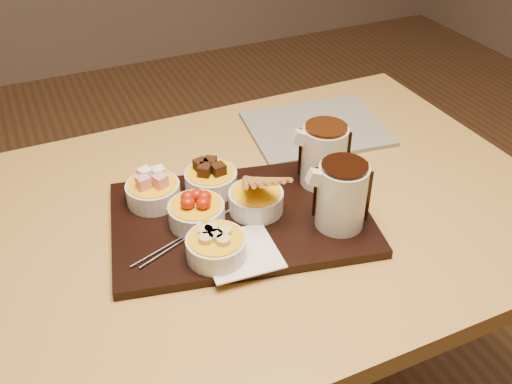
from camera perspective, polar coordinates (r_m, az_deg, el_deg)
name	(u,v)px	position (r m, az deg, el deg)	size (l,w,h in m)	color
dining_table	(242,249)	(1.14, -1.41, -5.71)	(1.20, 0.80, 0.75)	#BA9145
serving_board	(241,219)	(1.04, -1.51, -2.69)	(0.46, 0.30, 0.02)	black
napkin	(241,252)	(0.95, -1.55, -6.03)	(0.12, 0.12, 0.00)	white
bowl_marshmallows	(153,193)	(1.07, -10.23, -0.08)	(0.10, 0.10, 0.04)	beige
bowl_cake	(211,181)	(1.09, -4.52, 1.10)	(0.10, 0.10, 0.04)	beige
bowl_strawberries	(197,214)	(1.01, -5.96, -2.21)	(0.10, 0.10, 0.04)	beige
bowl_biscotti	(256,201)	(1.03, -0.01, -0.91)	(0.10, 0.10, 0.04)	beige
bowl_bananas	(216,248)	(0.94, -3.98, -5.57)	(0.10, 0.10, 0.04)	beige
pitcher_dark_chocolate	(342,196)	(0.99, 8.55, -0.43)	(0.09, 0.09, 0.12)	silver
pitcher_milk_chocolate	(324,156)	(1.09, 6.80, 3.60)	(0.09, 0.09, 0.12)	silver
fondue_skewers	(193,230)	(1.00, -6.29, -3.85)	(0.26, 0.03, 0.01)	silver
newspaper	(316,128)	(1.32, 6.00, 6.34)	(0.30, 0.24, 0.01)	beige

